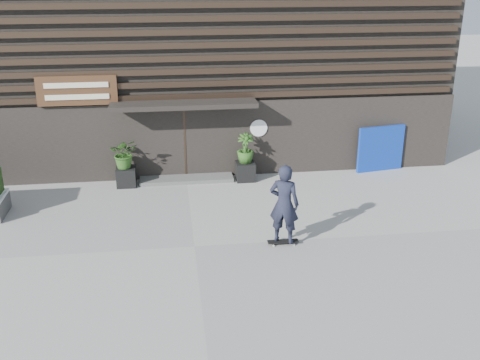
{
  "coord_description": "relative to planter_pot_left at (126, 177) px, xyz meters",
  "views": [
    {
      "loc": [
        -0.51,
        -12.62,
        6.67
      ],
      "look_at": [
        1.36,
        1.6,
        1.1
      ],
      "focal_mm": 42.35,
      "sensor_mm": 36.0,
      "label": 1
    }
  ],
  "objects": [
    {
      "name": "planter_pot_right",
      "position": [
        3.8,
        0.0,
        0.0
      ],
      "size": [
        0.6,
        0.6,
        0.6
      ],
      "primitive_type": "cube",
      "color": "black",
      "rests_on": "ground"
    },
    {
      "name": "entrance_step",
      "position": [
        1.9,
        0.2,
        -0.24
      ],
      "size": [
        3.0,
        0.8,
        0.12
      ],
      "primitive_type": "cube",
      "color": "#51514F",
      "rests_on": "ground"
    },
    {
      "name": "ground",
      "position": [
        1.9,
        -4.4,
        -0.3
      ],
      "size": [
        80.0,
        80.0,
        0.0
      ],
      "primitive_type": "plane",
      "color": "#A09E98",
      "rests_on": "ground"
    },
    {
      "name": "skateboarder",
      "position": [
        4.12,
        -4.58,
        0.8
      ],
      "size": [
        0.88,
        0.75,
        2.12
      ],
      "color": "black",
      "rests_on": "ground"
    },
    {
      "name": "blue_tarp",
      "position": [
        8.44,
        0.3,
        0.47
      ],
      "size": [
        1.65,
        0.4,
        1.55
      ],
      "primitive_type": "cube",
      "rotation": [
        0.0,
        0.0,
        0.17
      ],
      "color": "#0C2DA0",
      "rests_on": "ground"
    },
    {
      "name": "bamboo_right",
      "position": [
        3.8,
        0.0,
        0.78
      ],
      "size": [
        0.54,
        0.54,
        0.96
      ],
      "primitive_type": "imported",
      "color": "#2D591E",
      "rests_on": "planter_pot_right"
    },
    {
      "name": "building",
      "position": [
        1.9,
        5.56,
        3.69
      ],
      "size": [
        18.0,
        11.0,
        8.0
      ],
      "color": "black",
      "rests_on": "ground"
    },
    {
      "name": "planter_pot_left",
      "position": [
        0.0,
        0.0,
        0.0
      ],
      "size": [
        0.6,
        0.6,
        0.6
      ],
      "primitive_type": "cube",
      "color": "black",
      "rests_on": "ground"
    },
    {
      "name": "bamboo_left",
      "position": [
        0.0,
        0.0,
        0.78
      ],
      "size": [
        0.86,
        0.75,
        0.96
      ],
      "primitive_type": "imported",
      "color": "#2D591E",
      "rests_on": "planter_pot_left"
    }
  ]
}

